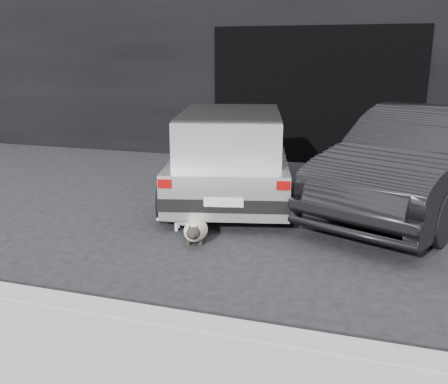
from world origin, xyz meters
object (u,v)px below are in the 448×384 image
(cat_siamese, at_px, (195,231))
(silver_hatchback, at_px, (231,151))
(second_car, at_px, (421,160))
(cat_white, at_px, (192,217))

(cat_siamese, bearing_deg, silver_hatchback, -100.85)
(silver_hatchback, xyz_separation_m, cat_siamese, (0.13, -1.90, -0.58))
(second_car, height_order, cat_siamese, second_car)
(silver_hatchback, distance_m, cat_siamese, 1.99)
(silver_hatchback, relative_size, cat_white, 5.29)
(second_car, distance_m, cat_white, 3.20)
(cat_siamese, distance_m, cat_white, 0.40)
(cat_white, bearing_deg, cat_siamese, 16.01)
(second_car, relative_size, cat_white, 5.95)
(second_car, height_order, cat_white, second_car)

